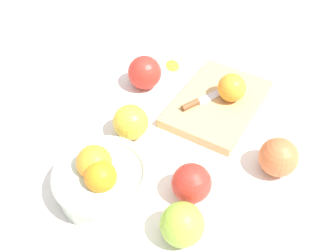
{
  "coord_description": "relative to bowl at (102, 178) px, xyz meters",
  "views": [
    {
      "loc": [
        -0.52,
        -0.29,
        0.65
      ],
      "look_at": [
        -0.01,
        0.04,
        0.04
      ],
      "focal_mm": 43.37,
      "sensor_mm": 36.0,
      "label": 1
    }
  ],
  "objects": [
    {
      "name": "apple_back_left",
      "position": [
        0.15,
        0.05,
        -0.0
      ],
      "size": [
        0.08,
        0.08,
        0.08
      ],
      "primitive_type": "sphere",
      "color": "gold",
      "rests_on": "ground_plane"
    },
    {
      "name": "orange_on_board",
      "position": [
        0.35,
        -0.09,
        0.02
      ],
      "size": [
        0.07,
        0.07,
        0.07
      ],
      "primitive_type": "sphere",
      "color": "orange",
      "rests_on": "cutting_board"
    },
    {
      "name": "cutting_board",
      "position": [
        0.33,
        -0.07,
        -0.03
      ],
      "size": [
        0.27,
        0.19,
        0.02
      ],
      "primitive_type": "cube",
      "rotation": [
        0.0,
        0.0,
        0.05
      ],
      "color": "tan",
      "rests_on": "ground_plane"
    },
    {
      "name": "apple_back_right",
      "position": [
        0.3,
        0.12,
        0.0
      ],
      "size": [
        0.08,
        0.08,
        0.08
      ],
      "primitive_type": "sphere",
      "color": "red",
      "rests_on": "ground_plane"
    },
    {
      "name": "apple_front_left",
      "position": [
        -0.0,
        -0.18,
        -0.0
      ],
      "size": [
        0.08,
        0.08,
        0.08
      ],
      "primitive_type": "sphere",
      "color": "#8EB738",
      "rests_on": "ground_plane"
    },
    {
      "name": "apple_front_left_2",
      "position": [
        0.08,
        -0.15,
        -0.0
      ],
      "size": [
        0.08,
        0.08,
        0.08
      ],
      "primitive_type": "sphere",
      "color": "red",
      "rests_on": "ground_plane"
    },
    {
      "name": "ground_plane",
      "position": [
        0.2,
        -0.07,
        -0.04
      ],
      "size": [
        2.4,
        2.4,
        0.0
      ],
      "primitive_type": "plane",
      "color": "silver"
    },
    {
      "name": "citrus_peel",
      "position": [
        0.41,
        0.11,
        -0.04
      ],
      "size": [
        0.06,
        0.06,
        0.01
      ],
      "primitive_type": "ellipsoid",
      "rotation": [
        0.0,
        0.0,
        3.91
      ],
      "color": "orange",
      "rests_on": "ground_plane"
    },
    {
      "name": "bowl",
      "position": [
        0.0,
        0.0,
        0.0
      ],
      "size": [
        0.19,
        0.19,
        0.1
      ],
      "color": "beige",
      "rests_on": "ground_plane"
    },
    {
      "name": "apple_front_right",
      "position": [
        0.23,
        -0.26,
        -0.0
      ],
      "size": [
        0.08,
        0.08,
        0.08
      ],
      "primitive_type": "sphere",
      "color": "#CC6638",
      "rests_on": "ground_plane"
    },
    {
      "name": "knife",
      "position": [
        0.31,
        -0.04,
        -0.01
      ],
      "size": [
        0.15,
        0.07,
        0.01
      ],
      "color": "silver",
      "rests_on": "cutting_board"
    }
  ]
}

